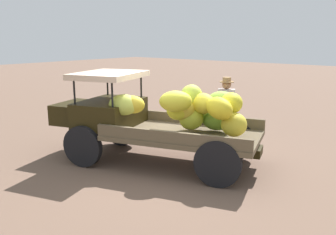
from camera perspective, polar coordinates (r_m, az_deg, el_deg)
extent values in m
plane|color=brown|center=(7.56, -0.61, -7.37)|extent=(60.00, 60.00, 0.00)
cube|color=black|center=(7.46, -0.72, -3.78)|extent=(3.95, 1.63, 0.16)
cylinder|color=black|center=(7.48, -13.46, -4.50)|extent=(0.86, 0.39, 0.85)
cylinder|color=black|center=(8.78, -7.52, -1.70)|extent=(0.86, 0.39, 0.85)
cylinder|color=black|center=(6.36, 7.92, -7.34)|extent=(0.86, 0.39, 0.85)
cylinder|color=black|center=(7.85, 10.71, -3.55)|extent=(0.86, 0.39, 0.85)
cube|color=brown|center=(7.26, 2.57, -2.78)|extent=(3.38, 2.55, 0.10)
cube|color=brown|center=(6.50, 0.29, -3.17)|extent=(2.88, 0.98, 0.22)
cube|color=brown|center=(7.96, 4.46, -0.24)|extent=(2.88, 0.98, 0.22)
cube|color=black|center=(7.89, -9.17, 0.74)|extent=(1.51, 1.78, 0.55)
cube|color=black|center=(8.38, -14.46, 0.82)|extent=(0.99, 1.23, 0.44)
cylinder|color=black|center=(7.50, -14.73, 4.14)|extent=(0.04, 0.04, 0.55)
cylinder|color=black|center=(8.57, -9.64, 5.39)|extent=(0.04, 0.04, 0.55)
cylinder|color=black|center=(7.02, -8.90, 3.84)|extent=(0.04, 0.04, 0.55)
cylinder|color=black|center=(8.15, -4.31, 5.17)|extent=(0.04, 0.04, 0.55)
cube|color=beige|center=(7.76, -9.38, 6.71)|extent=(1.62, 1.82, 0.12)
ellipsoid|color=#81B234|center=(7.30, 7.66, -0.54)|extent=(0.68, 0.64, 0.51)
ellipsoid|color=yellow|center=(6.95, 10.08, 2.27)|extent=(0.60, 0.64, 0.53)
ellipsoid|color=yellow|center=(7.05, 5.57, 2.27)|extent=(0.69, 0.58, 0.46)
ellipsoid|color=#A8BF3B|center=(7.18, 3.77, 3.30)|extent=(0.60, 0.59, 0.51)
ellipsoid|color=yellow|center=(7.11, 1.56, 1.21)|extent=(0.59, 0.54, 0.51)
ellipsoid|color=gold|center=(7.16, 3.76, -0.25)|extent=(0.67, 0.68, 0.52)
ellipsoid|color=gold|center=(7.23, -5.66, 2.07)|extent=(0.65, 0.63, 0.48)
ellipsoid|color=gold|center=(7.11, 2.15, 1.46)|extent=(0.71, 0.73, 0.62)
ellipsoid|color=#85AC3E|center=(7.32, 8.55, 2.23)|extent=(0.77, 0.64, 0.59)
ellipsoid|color=#B7C449|center=(7.23, -7.09, 2.03)|extent=(0.80, 0.77, 0.54)
ellipsoid|color=yellow|center=(6.61, 8.19, 1.45)|extent=(0.79, 0.70, 0.51)
ellipsoid|color=gold|center=(6.79, 10.49, -1.13)|extent=(0.73, 0.75, 0.58)
ellipsoid|color=yellow|center=(6.79, 1.24, 2.59)|extent=(0.85, 0.84, 0.55)
ellipsoid|color=#B8BB4A|center=(7.45, 4.75, 1.27)|extent=(0.87, 0.86, 0.64)
cylinder|color=#8F6950|center=(8.84, 9.93, -1.87)|extent=(0.15, 0.15, 0.80)
cylinder|color=#8F6950|center=(8.84, 8.25, -1.82)|extent=(0.15, 0.15, 0.80)
cube|color=#B7A8A6|center=(8.69, 9.25, 2.58)|extent=(0.47, 0.41, 0.59)
cylinder|color=#B7A8A6|center=(8.58, 9.94, 3.02)|extent=(0.41, 0.24, 0.10)
cylinder|color=#B7A8A6|center=(8.58, 8.60, 3.06)|extent=(0.15, 0.41, 0.10)
sphere|color=#9C6D4B|center=(8.63, 9.34, 5.21)|extent=(0.22, 0.22, 0.22)
cylinder|color=#9A7449|center=(8.62, 9.36, 5.65)|extent=(0.34, 0.34, 0.02)
cylinder|color=#9A7449|center=(8.62, 9.37, 6.04)|extent=(0.20, 0.20, 0.10)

